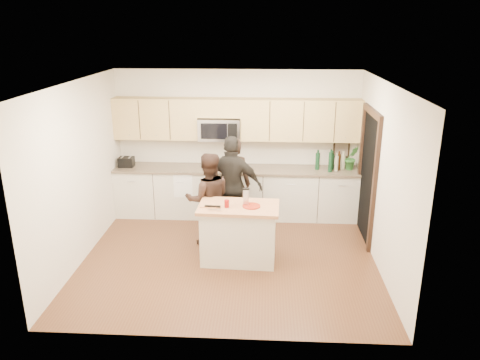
# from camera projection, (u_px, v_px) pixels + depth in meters

# --- Properties ---
(floor) EXTENTS (4.50, 4.50, 0.00)m
(floor) POSITION_uv_depth(u_px,v_px,m) (229.00, 257.00, 7.34)
(floor) COLOR #55321D
(floor) RESTS_ON ground
(room_shell) EXTENTS (4.52, 4.02, 2.71)m
(room_shell) POSITION_uv_depth(u_px,v_px,m) (229.00, 150.00, 6.79)
(room_shell) COLOR beige
(room_shell) RESTS_ON ground
(back_cabinetry) EXTENTS (4.50, 0.66, 0.94)m
(back_cabinetry) POSITION_uv_depth(u_px,v_px,m) (236.00, 192.00, 8.79)
(back_cabinetry) COLOR beige
(back_cabinetry) RESTS_ON ground
(upper_cabinetry) EXTENTS (4.50, 0.33, 0.75)m
(upper_cabinetry) POSITION_uv_depth(u_px,v_px,m) (238.00, 118.00, 8.49)
(upper_cabinetry) COLOR tan
(upper_cabinetry) RESTS_ON ground
(microwave) EXTENTS (0.76, 0.41, 0.40)m
(microwave) POSITION_uv_depth(u_px,v_px,m) (220.00, 129.00, 8.53)
(microwave) COLOR silver
(microwave) RESTS_ON ground
(doorway) EXTENTS (0.06, 1.25, 2.20)m
(doorway) POSITION_uv_depth(u_px,v_px,m) (368.00, 172.00, 7.70)
(doorway) COLOR black
(doorway) RESTS_ON ground
(framed_picture) EXTENTS (0.30, 0.03, 0.38)m
(framed_picture) POSITION_uv_depth(u_px,v_px,m) (341.00, 148.00, 8.70)
(framed_picture) COLOR black
(framed_picture) RESTS_ON ground
(dish_towel) EXTENTS (0.34, 0.60, 0.48)m
(dish_towel) POSITION_uv_depth(u_px,v_px,m) (184.00, 177.00, 8.56)
(dish_towel) COLOR white
(dish_towel) RESTS_ON ground
(island) EXTENTS (1.23, 0.75, 0.90)m
(island) POSITION_uv_depth(u_px,v_px,m) (239.00, 233.00, 7.11)
(island) COLOR beige
(island) RESTS_ON ground
(red_plate) EXTENTS (0.27, 0.27, 0.02)m
(red_plate) POSITION_uv_depth(u_px,v_px,m) (251.00, 206.00, 6.94)
(red_plate) COLOR maroon
(red_plate) RESTS_ON island
(box_grater) EXTENTS (0.10, 0.06, 0.24)m
(box_grater) POSITION_uv_depth(u_px,v_px,m) (246.00, 196.00, 6.97)
(box_grater) COLOR silver
(box_grater) RESTS_ON red_plate
(drink_glass) EXTENTS (0.07, 0.07, 0.11)m
(drink_glass) POSITION_uv_depth(u_px,v_px,m) (227.00, 204.00, 6.90)
(drink_glass) COLOR maroon
(drink_glass) RESTS_ON island
(cutting_board) EXTENTS (0.26, 0.17, 0.02)m
(cutting_board) POSITION_uv_depth(u_px,v_px,m) (209.00, 206.00, 6.95)
(cutting_board) COLOR #C17E50
(cutting_board) RESTS_ON island
(tongs) EXTENTS (0.24, 0.04, 0.02)m
(tongs) POSITION_uv_depth(u_px,v_px,m) (213.00, 206.00, 6.88)
(tongs) COLOR black
(tongs) RESTS_ON cutting_board
(knife) EXTENTS (0.20, 0.03, 0.01)m
(knife) POSITION_uv_depth(u_px,v_px,m) (215.00, 210.00, 6.77)
(knife) COLOR silver
(knife) RESTS_ON cutting_board
(toaster) EXTENTS (0.27, 0.21, 0.18)m
(toaster) POSITION_uv_depth(u_px,v_px,m) (126.00, 162.00, 8.70)
(toaster) COLOR black
(toaster) RESTS_ON back_cabinetry
(bottle_cluster) EXTENTS (0.55, 0.27, 0.42)m
(bottle_cluster) POSITION_uv_depth(u_px,v_px,m) (333.00, 160.00, 8.48)
(bottle_cluster) COLOR black
(bottle_cluster) RESTS_ON back_cabinetry
(orchid) EXTENTS (0.28, 0.24, 0.44)m
(orchid) POSITION_uv_depth(u_px,v_px,m) (352.00, 158.00, 8.48)
(orchid) COLOR #2C6829
(orchid) RESTS_ON back_cabinetry
(woman_left) EXTENTS (0.67, 0.51, 1.66)m
(woman_left) POSITION_uv_depth(u_px,v_px,m) (233.00, 183.00, 8.15)
(woman_left) COLOR black
(woman_left) RESTS_ON ground
(woman_center) EXTENTS (0.87, 0.74, 1.56)m
(woman_center) POSITION_uv_depth(u_px,v_px,m) (208.00, 199.00, 7.56)
(woman_center) COLOR black
(woman_center) RESTS_ON ground
(woman_right) EXTENTS (1.07, 0.56, 1.74)m
(woman_right) POSITION_uv_depth(u_px,v_px,m) (232.00, 186.00, 7.88)
(woman_right) COLOR black
(woman_right) RESTS_ON ground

